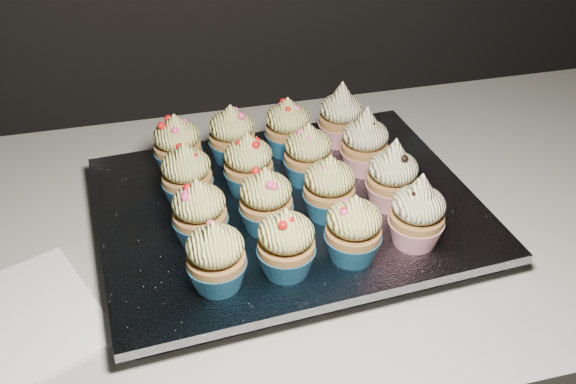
% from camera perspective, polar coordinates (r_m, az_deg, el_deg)
% --- Properties ---
extents(worktop, '(2.44, 0.64, 0.04)m').
position_cam_1_polar(worktop, '(0.84, -3.78, -3.50)').
color(worktop, beige).
rests_on(worktop, cabinet).
extents(napkin, '(0.24, 0.24, 0.00)m').
position_cam_1_polar(napkin, '(0.75, -23.66, -10.89)').
color(napkin, white).
rests_on(napkin, worktop).
extents(baking_tray, '(0.45, 0.35, 0.02)m').
position_cam_1_polar(baking_tray, '(0.81, -0.00, -2.24)').
color(baking_tray, black).
rests_on(baking_tray, worktop).
extents(foil_lining, '(0.48, 0.39, 0.01)m').
position_cam_1_polar(foil_lining, '(0.80, -0.00, -1.28)').
color(foil_lining, silver).
rests_on(foil_lining, baking_tray).
extents(cupcake_0, '(0.06, 0.06, 0.08)m').
position_cam_1_polar(cupcake_0, '(0.67, -6.42, -5.77)').
color(cupcake_0, '#195579').
rests_on(cupcake_0, foil_lining).
extents(cupcake_1, '(0.06, 0.06, 0.08)m').
position_cam_1_polar(cupcake_1, '(0.68, -0.17, -4.60)').
color(cupcake_1, '#195579').
rests_on(cupcake_1, foil_lining).
extents(cupcake_2, '(0.06, 0.06, 0.08)m').
position_cam_1_polar(cupcake_2, '(0.70, 5.84, -3.36)').
color(cupcake_2, '#195579').
rests_on(cupcake_2, foil_lining).
extents(cupcake_3, '(0.06, 0.06, 0.10)m').
position_cam_1_polar(cupcake_3, '(0.73, 11.43, -1.92)').
color(cupcake_3, '#BA1931').
rests_on(cupcake_3, foil_lining).
extents(cupcake_4, '(0.06, 0.06, 0.08)m').
position_cam_1_polar(cupcake_4, '(0.73, -7.85, -1.89)').
color(cupcake_4, '#195579').
rests_on(cupcake_4, foil_lining).
extents(cupcake_5, '(0.06, 0.06, 0.08)m').
position_cam_1_polar(cupcake_5, '(0.74, -1.96, -0.81)').
color(cupcake_5, '#195579').
rests_on(cupcake_5, foil_lining).
extents(cupcake_6, '(0.06, 0.06, 0.08)m').
position_cam_1_polar(cupcake_6, '(0.76, 3.69, 0.32)').
color(cupcake_6, '#195579').
rests_on(cupcake_6, foil_lining).
extents(cupcake_7, '(0.06, 0.06, 0.10)m').
position_cam_1_polar(cupcake_7, '(0.79, 9.26, 1.33)').
color(cupcake_7, '#BA1931').
rests_on(cupcake_7, foil_lining).
extents(cupcake_8, '(0.06, 0.06, 0.08)m').
position_cam_1_polar(cupcake_8, '(0.79, -8.97, 1.45)').
color(cupcake_8, '#195579').
rests_on(cupcake_8, foil_lining).
extents(cupcake_9, '(0.06, 0.06, 0.08)m').
position_cam_1_polar(cupcake_9, '(0.80, -3.53, 2.42)').
color(cupcake_9, '#195579').
rests_on(cupcake_9, foil_lining).
extents(cupcake_10, '(0.06, 0.06, 0.08)m').
position_cam_1_polar(cupcake_10, '(0.82, 1.80, 3.31)').
color(cupcake_10, '#195579').
rests_on(cupcake_10, foil_lining).
extents(cupcake_11, '(0.06, 0.06, 0.10)m').
position_cam_1_polar(cupcake_11, '(0.85, 6.84, 4.29)').
color(cupcake_11, '#BA1931').
rests_on(cupcake_11, foil_lining).
extents(cupcake_12, '(0.06, 0.06, 0.08)m').
position_cam_1_polar(cupcake_12, '(0.85, -9.81, 4.11)').
color(cupcake_12, '#195579').
rests_on(cupcake_12, foil_lining).
extents(cupcake_13, '(0.06, 0.06, 0.08)m').
position_cam_1_polar(cupcake_13, '(0.87, -5.01, 5.01)').
color(cupcake_13, '#195579').
rests_on(cupcake_13, foil_lining).
extents(cupcake_14, '(0.06, 0.06, 0.08)m').
position_cam_1_polar(cupcake_14, '(0.88, -0.02, 5.73)').
color(cupcake_14, '#195579').
rests_on(cupcake_14, foil_lining).
extents(cupcake_15, '(0.06, 0.06, 0.10)m').
position_cam_1_polar(cupcake_15, '(0.91, 4.72, 6.68)').
color(cupcake_15, '#BA1931').
rests_on(cupcake_15, foil_lining).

